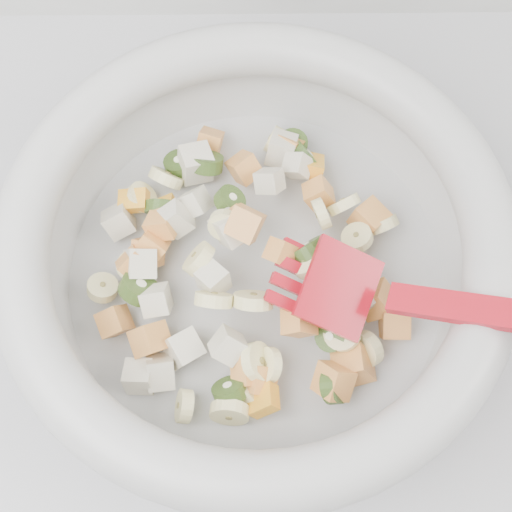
{
  "coord_description": "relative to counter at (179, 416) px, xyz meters",
  "views": [
    {
      "loc": [
        0.1,
        1.27,
        1.41
      ],
      "look_at": [
        0.1,
        1.47,
        0.95
      ],
      "focal_mm": 50.0,
      "sensor_mm": 36.0,
      "label": 1
    }
  ],
  "objects": [
    {
      "name": "counter",
      "position": [
        0.0,
        0.0,
        0.0
      ],
      "size": [
        2.0,
        0.6,
        0.9
      ],
      "primitive_type": "cube",
      "color": "#A1A0A6",
      "rests_on": "ground"
    },
    {
      "name": "mixing_bowl",
      "position": [
        0.1,
        0.02,
        0.5
      ],
      "size": [
        0.44,
        0.36,
        0.15
      ],
      "color": "#B8B8B6",
      "rests_on": "counter"
    }
  ]
}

